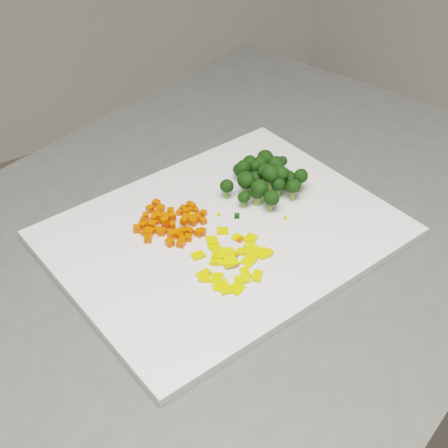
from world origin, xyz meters
TOP-DOWN VIEW (x-y plane):
  - counter_block at (0.25, 0.25)m, footprint 1.14×0.94m
  - cutting_board at (0.24, 0.23)m, footprint 0.44×0.36m
  - carrot_pile at (0.19, 0.28)m, footprint 0.09×0.09m
  - pepper_pile at (0.21, 0.18)m, footprint 0.11×0.11m
  - broccoli_pile at (0.34, 0.27)m, footprint 0.11×0.11m
  - carrot_cube_0 at (0.15, 0.27)m, footprint 0.01×0.01m
  - carrot_cube_1 at (0.22, 0.27)m, footprint 0.01×0.01m
  - carrot_cube_2 at (0.15, 0.29)m, footprint 0.01×0.01m
  - carrot_cube_3 at (0.19, 0.29)m, footprint 0.01×0.01m
  - carrot_cube_4 at (0.19, 0.27)m, footprint 0.01×0.01m
  - carrot_cube_5 at (0.16, 0.30)m, footprint 0.01×0.01m
  - carrot_cube_6 at (0.19, 0.29)m, footprint 0.01×0.01m
  - carrot_cube_7 at (0.19, 0.26)m, footprint 0.01×0.01m
  - carrot_cube_8 at (0.20, 0.30)m, footprint 0.01×0.01m
  - carrot_cube_9 at (0.19, 0.25)m, footprint 0.01×0.01m
  - carrot_cube_10 at (0.16, 0.28)m, footprint 0.01×0.01m
  - carrot_cube_11 at (0.17, 0.28)m, footprint 0.01×0.01m
  - carrot_cube_12 at (0.18, 0.24)m, footprint 0.01×0.01m
  - carrot_cube_13 at (0.18, 0.32)m, footprint 0.01×0.01m
  - carrot_cube_14 at (0.18, 0.31)m, footprint 0.01×0.01m
  - carrot_cube_15 at (0.24, 0.27)m, footprint 0.01×0.01m
  - carrot_cube_16 at (0.23, 0.29)m, footprint 0.01×0.01m
  - carrot_cube_17 at (0.16, 0.28)m, footprint 0.01×0.01m
  - carrot_cube_18 at (0.17, 0.30)m, footprint 0.01×0.01m
  - carrot_cube_19 at (0.19, 0.29)m, footprint 0.01×0.01m
  - carrot_cube_20 at (0.23, 0.30)m, footprint 0.01×0.01m
  - carrot_cube_21 at (0.22, 0.29)m, footprint 0.01×0.01m
  - carrot_cube_22 at (0.21, 0.27)m, footprint 0.01×0.01m
  - carrot_cube_23 at (0.18, 0.28)m, footprint 0.01×0.01m
  - carrot_cube_24 at (0.19, 0.28)m, footprint 0.01×0.01m
  - carrot_cube_25 at (0.20, 0.27)m, footprint 0.01×0.01m
  - carrot_cube_26 at (0.22, 0.30)m, footprint 0.01×0.01m
  - carrot_cube_27 at (0.22, 0.30)m, footprint 0.01×0.01m
  - carrot_cube_28 at (0.17, 0.27)m, footprint 0.01×0.01m
  - carrot_cube_29 at (0.20, 0.30)m, footprint 0.01×0.01m
  - carrot_cube_30 at (0.19, 0.29)m, footprint 0.01×0.01m
  - carrot_cube_31 at (0.23, 0.27)m, footprint 0.01×0.01m
  - carrot_cube_32 at (0.21, 0.28)m, footprint 0.01×0.01m
  - carrot_cube_33 at (0.18, 0.26)m, footprint 0.01×0.01m
  - carrot_cube_34 at (0.23, 0.29)m, footprint 0.01×0.01m
  - carrot_cube_35 at (0.18, 0.28)m, footprint 0.01×0.01m
  - carrot_cube_36 at (0.22, 0.24)m, footprint 0.01×0.01m
  - carrot_cube_37 at (0.19, 0.26)m, footprint 0.01×0.01m
  - carrot_cube_38 at (0.19, 0.26)m, footprint 0.01×0.01m
  - carrot_cube_39 at (0.18, 0.26)m, footprint 0.01×0.01m
  - carrot_cube_40 at (0.19, 0.31)m, footprint 0.01×0.01m
  - carrot_cube_41 at (0.17, 0.31)m, footprint 0.01×0.01m
  - carrot_cube_42 at (0.19, 0.28)m, footprint 0.01×0.01m
  - carrot_cube_43 at (0.18, 0.28)m, footprint 0.01×0.01m
  - carrot_cube_44 at (0.19, 0.25)m, footprint 0.01×0.01m
  - carrot_cube_45 at (0.19, 0.31)m, footprint 0.01×0.01m
  - carrot_cube_46 at (0.21, 0.24)m, footprint 0.01×0.01m
  - carrot_cube_47 at (0.18, 0.30)m, footprint 0.01×0.01m
  - carrot_cube_48 at (0.17, 0.25)m, footprint 0.01×0.01m
  - carrot_cube_49 at (0.20, 0.25)m, footprint 0.01×0.01m
  - carrot_cube_50 at (0.23, 0.29)m, footprint 0.01×0.01m
  - carrot_cube_51 at (0.17, 0.25)m, footprint 0.01×0.01m
  - carrot_cube_52 at (0.23, 0.27)m, footprint 0.01×0.01m
  - carrot_cube_53 at (0.23, 0.30)m, footprint 0.01×0.01m
  - carrot_cube_54 at (0.20, 0.25)m, footprint 0.01×0.01m
  - carrot_cube_55 at (0.19, 0.24)m, footprint 0.01×0.01m
  - carrot_cube_56 at (0.20, 0.33)m, footprint 0.01×0.01m
  - carrot_cube_57 at (0.18, 0.29)m, footprint 0.01×0.01m
  - carrot_cube_58 at (0.22, 0.26)m, footprint 0.01×0.01m
  - carrot_cube_59 at (0.17, 0.29)m, footprint 0.01×0.01m
  - carrot_cube_60 at (0.20, 0.31)m, footprint 0.01×0.01m
  - carrot_cube_61 at (0.16, 0.30)m, footprint 0.01×0.01m
  - carrot_cube_62 at (0.18, 0.27)m, footprint 0.01×0.01m
  - carrot_cube_63 at (0.22, 0.24)m, footprint 0.01×0.01m
  - carrot_cube_64 at (0.21, 0.29)m, footprint 0.01×0.01m
  - carrot_cube_65 at (0.16, 0.28)m, footprint 0.01×0.01m
  - carrot_cube_66 at (0.19, 0.24)m, footprint 0.01×0.01m
  - carrot_cube_67 at (0.19, 0.31)m, footprint 0.01×0.01m
  - carrot_cube_68 at (0.18, 0.29)m, footprint 0.01×0.01m
  - carrot_cube_69 at (0.23, 0.30)m, footprint 0.01×0.01m
  - carrot_cube_70 at (0.18, 0.30)m, footprint 0.01×0.01m
  - carrot_cube_71 at (0.17, 0.31)m, footprint 0.01×0.01m
  - carrot_cube_72 at (0.22, 0.27)m, footprint 0.01×0.01m
  - carrot_cube_73 at (0.15, 0.28)m, footprint 0.01×0.01m
  - carrot_cube_74 at (0.22, 0.27)m, footprint 0.01×0.01m
  - carrot_cube_75 at (0.19, 0.28)m, footprint 0.01×0.01m
  - carrot_cube_76 at (0.23, 0.26)m, footprint 0.01×0.01m
  - carrot_cube_77 at (0.18, 0.26)m, footprint 0.01×0.01m
  - carrot_cube_78 at (0.19, 0.28)m, footprint 0.01×0.01m
  - carrot_cube_79 at (0.19, 0.28)m, footprint 0.01×0.01m
  - carrot_cube_80 at (0.18, 0.30)m, footprint 0.01×0.01m
  - pepper_chunk_0 at (0.18, 0.15)m, footprint 0.02×0.02m
  - pepper_chunk_1 at (0.18, 0.14)m, footprint 0.02×0.02m
  - pepper_chunk_2 at (0.26, 0.20)m, footprint 0.02×0.02m
  - pepper_chunk_3 at (0.25, 0.21)m, footprint 0.01×0.01m
  - pepper_chunk_4 at (0.20, 0.19)m, footprint 0.02×0.02m
  - pepper_chunk_5 at (0.19, 0.21)m, footprint 0.02×0.01m
  - pepper_chunk_6 at (0.25, 0.19)m, footprint 0.02×0.02m
  - pepper_chunk_7 at (0.26, 0.17)m, footprint 0.01×0.02m
  - pepper_chunk_8 at (0.18, 0.18)m, footprint 0.02×0.01m
  - pepper_chunk_9 at (0.22, 0.15)m, footprint 0.02×0.02m
  - pepper_chunk_10 at (0.21, 0.21)m, footprint 0.01×0.01m
  - pepper_chunk_11 at (0.22, 0.19)m, footprint 0.02×0.02m
  - pepper_chunk_12 at (0.25, 0.17)m, footprint 0.02×0.02m
  - pepper_chunk_13 at (0.24, 0.18)m, footprint 0.02×0.02m
  - pepper_chunk_14 at (0.21, 0.14)m, footprint 0.02×0.02m
  - pepper_chunk_15 at (0.22, 0.19)m, footprint 0.02×0.02m
  - pepper_chunk_16 at (0.26, 0.20)m, footprint 0.02×0.02m
  - pepper_chunk_17 at (0.21, 0.18)m, footprint 0.01×0.02m
  - pepper_chunk_18 at (0.21, 0.17)m, footprint 0.02×0.01m
  - pepper_chunk_19 at (0.22, 0.19)m, footprint 0.01×0.02m
  - pepper_chunk_20 at (0.21, 0.18)m, footprint 0.02×0.02m
  - pepper_chunk_21 at (0.21, 0.17)m, footprint 0.02×0.02m
  - pepper_chunk_22 at (0.19, 0.14)m, footprint 0.02×0.02m
  - pepper_chunk_23 at (0.21, 0.21)m, footprint 0.02×0.02m
  - pepper_chunk_24 at (0.25, 0.17)m, footprint 0.02×0.02m
  - pepper_chunk_25 at (0.23, 0.14)m, footprint 0.02×0.02m
  - pepper_chunk_26 at (0.19, 0.16)m, footprint 0.02×0.02m
  - pepper_chunk_27 at (0.17, 0.17)m, footprint 0.02×0.02m
  - pepper_chunk_28 at (0.23, 0.17)m, footprint 0.02×0.02m
  - pepper_chunk_29 at (0.21, 0.19)m, footprint 0.02×0.01m
  - pepper_chunk_30 at (0.21, 0.21)m, footprint 0.01×0.02m
  - pepper_chunk_31 at (0.22, 0.22)m, footprint 0.02×0.02m
  - pepper_chunk_32 at (0.18, 0.15)m, footprint 0.02×0.02m
  - pepper_chunk_33 at (0.25, 0.18)m, footprint 0.02×0.02m
  - pepper_chunk_34 at (0.21, 0.14)m, footprint 0.01×0.01m
  - pepper_chunk_35 at (0.21, 0.19)m, footprint 0.02×0.02m
  - pepper_chunk_36 at (0.24, 0.23)m, footprint 0.02×0.02m
  - broccoli_floret_0 at (0.38, 0.24)m, footprint 0.03×0.03m
  - broccoli_floret_1 at (0.33, 0.28)m, footprint 0.02×0.02m
  - broccoli_floret_2 at (0.36, 0.28)m, footprint 0.03×0.03m
  - broccoli_floret_3 at (0.37, 0.26)m, footprint 0.03×0.03m
  - broccoli_floret_4 at (0.32, 0.23)m, footprint 0.03×0.03m
  - broccoli_floret_5 at (0.34, 0.27)m, footprint 0.03×0.03m
  - broccoli_floret_6 at (0.34, 0.26)m, footprint 0.03×0.03m
  - broccoli_floret_7 at (0.37, 0.31)m, footprint 0.03×0.03m
  - broccoli_floret_8 at (0.37, 0.27)m, footprint 0.03×0.03m
  - broccoli_floret_9 at (0.35, 0.30)m, footprint 0.02×0.02m
  - broccoli_floret_10 at (0.31, 0.25)m, footprint 0.03×0.03m
  - broccoli_floret_11 at (0.35, 0.30)m, footprint 0.03×0.03m
  - broccoli_floret_12 at (0.31, 0.28)m, footprint 0.03×0.03m
  - broccoli_floret_13 at (0.31, 0.28)m, footprint 0.03×0.03m
  - broccoli_floret_14 at (0.36, 0.23)m, footprint 0.03×0.03m
  - broccoli_floret_15 at (0.37, 0.28)m, footprint 0.03×0.03m
  - broccoli_floret_16 at (0.35, 0.26)m, footprint 0.03×0.03m
  - broccoli_floret_17 at (0.29, 0.29)m, footprint 0.03×0.03m
  - broccoli_floret_18 at (0.34, 0.25)m, footprint 0.03×0.03m
  - broccoli_floret_19 at (0.33, 0.31)m, footprint 0.03×0.03m
  - broccoli_floret_20 at (0.35, 0.32)m, footprint 0.03×0.03m
  - broccoli_floret_21 at (0.32, 0.31)m, footprint 0.03×0.03m
  - broccoli_floret_22 at (0.35, 0.25)m, footprint 0.03×0.03m
  - broccoli_floret_23 at (0.31, 0.25)m, footprint 0.03×0.03m
  - broccoli_floret_24 at (0.29, 0.26)m, footprint 0.02×0.02m
  - broccoli_floret_25 at (0.38, 0.29)m, footprint 0.02×0.02m
  - broccoli_floret_26 at (0.36, 0.27)m, footprint 0.02×0.02m
  - stray_bit_0 at (0.23, 0.28)m, footprint 0.01×0.01m
  - stray_bit_1 at (0.22, 0.22)m, footprint 0.01×0.01m
  - stray_bit_2 at (0.25, 0.26)m, footprint 0.01×0.01m
  - stray_bit_3 at (0.27, 0.25)m, footprint 0.01×0.01m
  - stray_bit_4 at (0.32, 0.21)m, footprint 0.01×0.01m
  - stray_bit_5 at (0.25, 0.20)m, footprint 0.01×0.01m
  - stray_bit_6 at (0.32, 0.27)m, footprint 0.01×0.01m
  - stray_bit_7 at (0.18, 0.17)m, footprint 0.01×0.01m

SIDE VIEW (x-z plane):
  - counter_block at x=0.25m, z-range 0.00..0.90m
  - cutting_board at x=0.24m, z-range 0.90..0.91m
  - pepper_chunk_30 at x=0.21m, z-range 0.91..0.91m
  - pepper_chunk_23 at x=0.21m, z-range 0.91..0.92m
  - stray_bit_0 at x=0.23m, z-range 0.91..0.91m
  - pepper_chunk_33 at x=0.25m, z-range 0.91..0.92m
  - pepper_chunk_10 at x=0.21m, z-range 0.91..0.91m
  - pepper_chunk_22 at x=0.19m, z-range 0.91..0.92m
  - stray_bit_4 at x=0.32m, z-range 0.91..0.91m
  - pepper_chunk_1 at x=0.18m, z-range 0.91..0.92m
  - pepper_chunk_16 at x=0.26m, z-range 0.91..0.92m
  - stray_bit_2 at x=0.25m, z-range 0.91..0.91m
  - pepper_chunk_6 at x=0.25m, z-range 0.91..0.92m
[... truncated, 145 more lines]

